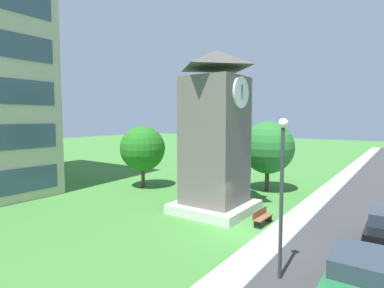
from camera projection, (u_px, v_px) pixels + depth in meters
The scene contains 10 objects.
ground_plane at pixel (243, 232), 16.75m from camera, with size 160.00×160.00×0.00m, color #3D7A33.
street_asphalt at pixel (371, 261), 13.29m from camera, with size 120.00×7.20×0.01m, color #38383A.
kerb_strip at pixel (272, 239), 15.81m from camera, with size 120.00×1.60×0.01m, color #9E9E99.
clock_tower at pixel (215, 141), 20.11m from camera, with size 4.74×4.74×10.44m.
park_bench at pixel (262, 217), 17.85m from camera, with size 1.82×0.55×0.88m.
street_lamp at pixel (282, 181), 11.57m from camera, with size 0.36×0.36×6.13m.
tree_by_building at pixel (268, 147), 26.03m from camera, with size 4.40×4.40×5.88m.
tree_near_tower at pixel (211, 147), 29.07m from camera, with size 3.26×3.26×5.03m.
tree_streetside at pixel (143, 149), 27.31m from camera, with size 3.96×3.96×5.44m.
parked_car_green at pixel (358, 279), 10.17m from camera, with size 4.69×2.05×1.69m.
Camera 1 is at (-14.92, -7.10, 6.14)m, focal length 29.01 mm.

